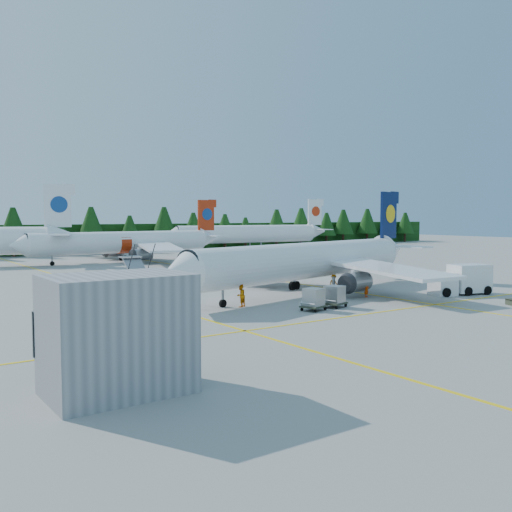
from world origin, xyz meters
TOP-DOWN VIEW (x-y plane):
  - ground at (0.00, 0.00)m, footprint 320.00×320.00m
  - taxi_stripe_a at (-14.00, 20.00)m, footprint 0.25×120.00m
  - taxi_stripe_b at (6.00, 20.00)m, footprint 0.25×120.00m
  - taxi_stripe_cross at (0.00, -6.00)m, footprint 80.00×0.25m
  - treeline_hedge at (0.00, 82.00)m, footprint 220.00×4.00m
  - terminal_building at (-26.00, -14.00)m, footprint 6.00×4.00m
  - airliner_navy at (0.91, 6.03)m, footprint 35.96×29.24m
  - airliner_red at (0.93, 54.30)m, footprint 36.94×30.33m
  - airliner_far_right at (37.26, 70.96)m, footprint 40.67×7.65m
  - airstairs at (-14.25, 9.21)m, footprint 4.51×6.12m
  - service_truck at (13.37, -3.27)m, footprint 6.45×3.74m
  - uld_pair at (-3.50, -2.22)m, footprint 4.90×2.31m
  - crew_a at (4.42, 0.64)m, footprint 0.67×0.56m
  - crew_b at (-8.64, 2.63)m, footprint 1.18×1.08m
  - crew_c at (4.97, 5.81)m, footprint 0.54×0.75m

SIDE VIEW (x-z plane):
  - ground at x=0.00m, z-range 0.00..0.00m
  - taxi_stripe_a at x=-14.00m, z-range 0.00..0.01m
  - taxi_stripe_b at x=6.00m, z-range 0.00..0.01m
  - taxi_stripe_cross at x=0.00m, z-range 0.00..0.01m
  - crew_a at x=4.42m, z-range 0.00..1.57m
  - crew_c at x=4.97m, z-range 0.00..1.72m
  - airstairs at x=-14.25m, z-range -1.14..2.89m
  - crew_b at x=-8.64m, z-range 0.00..1.97m
  - uld_pair at x=-3.50m, z-range 0.27..1.80m
  - service_truck at x=13.37m, z-range -0.01..2.92m
  - terminal_building at x=-26.00m, z-range 0.00..5.20m
  - treeline_hedge at x=0.00m, z-range 0.00..6.00m
  - airliner_navy at x=0.91m, z-range -2.12..8.51m
  - airliner_red at x=0.93m, z-range -2.14..8.60m
  - airliner_far_right at x=37.26m, z-range -2.21..9.63m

